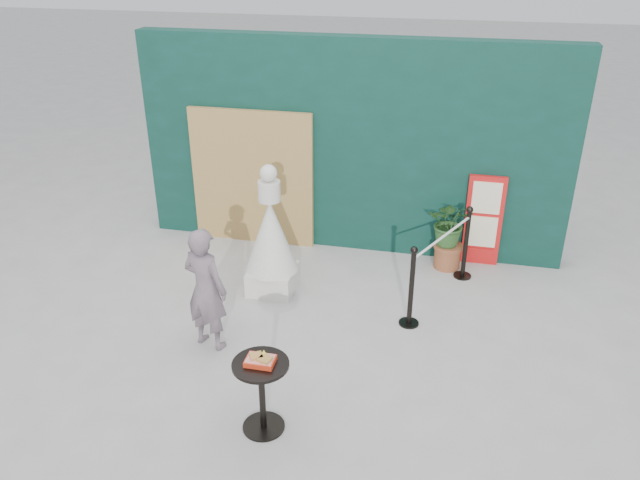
{
  "coord_description": "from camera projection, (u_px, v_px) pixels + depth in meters",
  "views": [
    {
      "loc": [
        1.42,
        -5.1,
        4.22
      ],
      "look_at": [
        0.0,
        1.2,
        1.0
      ],
      "focal_mm": 35.0,
      "sensor_mm": 36.0,
      "label": 1
    }
  ],
  "objects": [
    {
      "name": "ground",
      "position": [
        295.0,
        373.0,
        6.61
      ],
      "size": [
        60.0,
        60.0,
        0.0
      ],
      "primitive_type": "plane",
      "color": "#ADAAA5",
      "rests_on": "ground"
    },
    {
      "name": "cafe_table",
      "position": [
        262.0,
        386.0,
        5.67
      ],
      "size": [
        0.52,
        0.52,
        0.75
      ],
      "color": "black",
      "rests_on": "ground"
    },
    {
      "name": "bamboo_fence",
      "position": [
        252.0,
        178.0,
        9.01
      ],
      "size": [
        1.8,
        0.08,
        2.0
      ],
      "primitive_type": "cube",
      "color": "tan",
      "rests_on": "ground"
    },
    {
      "name": "stanchion_barrier",
      "position": [
        440.0,
        265.0,
        7.73
      ],
      "size": [
        0.84,
        1.54,
        1.03
      ],
      "color": "black",
      "rests_on": "ground"
    },
    {
      "name": "woman",
      "position": [
        206.0,
        289.0,
        6.76
      ],
      "size": [
        0.6,
        0.48,
        1.45
      ],
      "primitive_type": "imported",
      "rotation": [
        0.0,
        0.0,
        2.85
      ],
      "color": "slate",
      "rests_on": "ground"
    },
    {
      "name": "menu_board",
      "position": [
        483.0,
        221.0,
        8.52
      ],
      "size": [
        0.5,
        0.07,
        1.3
      ],
      "color": "red",
      "rests_on": "ground"
    },
    {
      "name": "back_wall",
      "position": [
        351.0,
        147.0,
        8.69
      ],
      "size": [
        6.0,
        0.3,
        3.0
      ],
      "primitive_type": "cube",
      "color": "black",
      "rests_on": "ground"
    },
    {
      "name": "planter",
      "position": [
        450.0,
        229.0,
        8.44
      ],
      "size": [
        0.59,
        0.51,
        1.01
      ],
      "color": "brown",
      "rests_on": "ground"
    },
    {
      "name": "food_basket",
      "position": [
        261.0,
        360.0,
        5.55
      ],
      "size": [
        0.26,
        0.19,
        0.11
      ],
      "color": "red",
      "rests_on": "cafe_table"
    },
    {
      "name": "statue",
      "position": [
        271.0,
        241.0,
        7.84
      ],
      "size": [
        0.67,
        0.67,
        1.72
      ],
      "color": "silver",
      "rests_on": "ground"
    }
  ]
}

